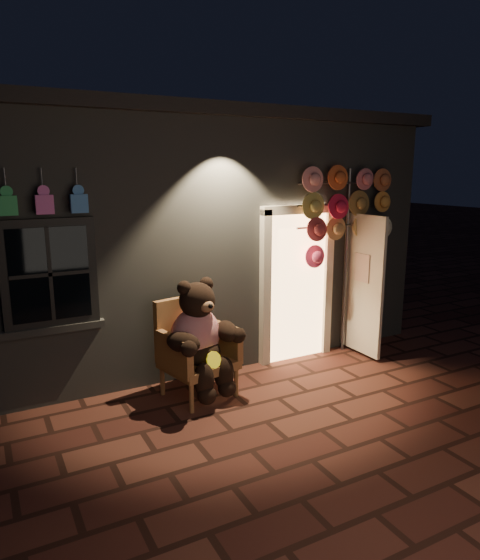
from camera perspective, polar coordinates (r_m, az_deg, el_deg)
ground at (r=5.59m, az=3.04°, el=-15.87°), size 60.00×60.00×0.00m
shop_building at (r=8.64m, az=-10.63°, el=6.14°), size 7.30×5.95×3.51m
wicker_armchair at (r=6.03m, az=-5.29°, el=-7.70°), size 0.92×0.87×1.16m
teddy_bear at (r=5.86m, az=-4.58°, el=-6.56°), size 0.97×0.84×1.36m
hat_rack at (r=7.18m, az=12.13°, el=7.82°), size 1.59×0.22×2.70m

